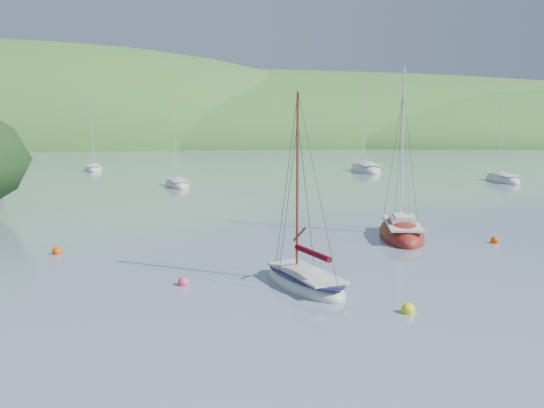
{
  "coord_description": "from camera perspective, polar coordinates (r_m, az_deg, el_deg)",
  "views": [
    {
      "loc": [
        -4.1,
        -20.7,
        6.7
      ],
      "look_at": [
        -0.74,
        8.0,
        2.7
      ],
      "focal_mm": 40.0,
      "sensor_mm": 36.0,
      "label": 1
    }
  ],
  "objects": [
    {
      "name": "shoreline_hills",
      "position": [
        193.32,
        -8.36,
        5.82
      ],
      "size": [
        690.0,
        135.0,
        56.0
      ],
      "color": "#34702A",
      "rests_on": "ground"
    },
    {
      "name": "daysailer_white",
      "position": [
        24.91,
        3.08,
        -7.25
      ],
      "size": [
        3.65,
        5.84,
        8.43
      ],
      "rotation": [
        0.0,
        0.0,
        0.32
      ],
      "color": "silver",
      "rests_on": "ground"
    },
    {
      "name": "distant_sloop_a",
      "position": [
        62.45,
        -8.91,
        1.78
      ],
      "size": [
        3.4,
        6.45,
        8.75
      ],
      "rotation": [
        0.0,
        0.0,
        0.21
      ],
      "color": "silver",
      "rests_on": "ground"
    },
    {
      "name": "ground",
      "position": [
        22.14,
        4.38,
        -9.76
      ],
      "size": [
        700.0,
        700.0,
        0.0
      ],
      "primitive_type": "plane",
      "color": "slate",
      "rests_on": "ground"
    },
    {
      "name": "mooring_buoys",
      "position": [
        27.65,
        1.2,
        -5.88
      ],
      "size": [
        23.81,
        11.76,
        0.49
      ],
      "color": "yellow",
      "rests_on": "ground"
    },
    {
      "name": "distant_sloop_c",
      "position": [
        84.81,
        -16.44,
        3.15
      ],
      "size": [
        3.19,
        6.56,
        8.97
      ],
      "rotation": [
        0.0,
        0.0,
        0.16
      ],
      "color": "silver",
      "rests_on": "ground"
    },
    {
      "name": "distant_sloop_b",
      "position": [
        80.57,
        8.8,
        3.18
      ],
      "size": [
        3.44,
        9.29,
        13.16
      ],
      "rotation": [
        0.0,
        0.0,
        -0.02
      ],
      "color": "silver",
      "rests_on": "ground"
    },
    {
      "name": "sloop_red",
      "position": [
        35.82,
        12.09,
        -2.73
      ],
      "size": [
        3.88,
        7.5,
        10.58
      ],
      "rotation": [
        0.0,
        0.0,
        -0.21
      ],
      "color": "maroon",
      "rests_on": "ground"
    },
    {
      "name": "distant_sloop_d",
      "position": [
        71.29,
        20.86,
        2.12
      ],
      "size": [
        2.94,
        7.15,
        10.0
      ],
      "rotation": [
        0.0,
        0.0,
        -0.07
      ],
      "color": "silver",
      "rests_on": "ground"
    }
  ]
}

